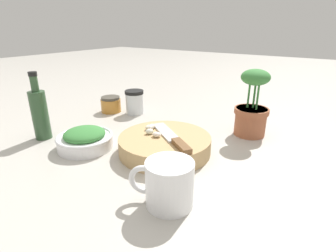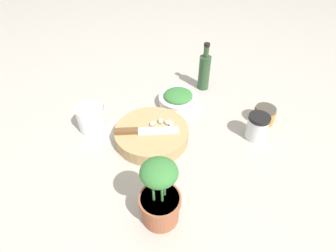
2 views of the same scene
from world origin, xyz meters
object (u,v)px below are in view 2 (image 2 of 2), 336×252
herb_bowl (178,98)px  spice_jar (257,127)px  cutting_board (152,134)px  oil_bottle (204,71)px  garlic_cloves (164,123)px  coffee_mug (92,118)px  honey_jar (264,115)px  potted_herb (160,198)px  chef_knife (143,131)px

herb_bowl → spice_jar: 0.32m
cutting_board → oil_bottle: oil_bottle is taller
garlic_cloves → spice_jar: bearing=139.7°
coffee_mug → honey_jar: coffee_mug is taller
herb_bowl → oil_bottle: size_ratio=0.77×
garlic_cloves → spice_jar: (-0.24, 0.20, -0.01)m
honey_jar → coffee_mug: bearing=-34.3°
herb_bowl → oil_bottle: oil_bottle is taller
herb_bowl → honey_jar: size_ratio=2.00×
coffee_mug → honey_jar: size_ratio=1.59×
herb_bowl → honey_jar: honey_jar is taller
oil_bottle → potted_herb: potted_herb is taller
garlic_cloves → herb_bowl: garlic_cloves is taller
cutting_board → potted_herb: (0.15, 0.25, 0.06)m
honey_jar → herb_bowl: bearing=-56.8°
garlic_cloves → potted_herb: (0.19, 0.24, 0.03)m
chef_knife → oil_bottle: bearing=141.9°
chef_knife → herb_bowl: same height
garlic_cloves → potted_herb: potted_herb is taller
coffee_mug → potted_herb: potted_herb is taller
chef_knife → coffee_mug: 0.20m
garlic_cloves → honey_jar: (-0.33, 0.16, -0.02)m
chef_knife → garlic_cloves: 0.08m
cutting_board → garlic_cloves: size_ratio=3.42×
cutting_board → honey_jar: bearing=155.7°
chef_knife → herb_bowl: bearing=147.2°
oil_bottle → spice_jar: bearing=77.5°
herb_bowl → potted_herb: potted_herb is taller
chef_knife → oil_bottle: (-0.39, -0.12, 0.03)m
cutting_board → spice_jar: spice_jar is taller
herb_bowl → chef_knife: bearing=22.9°
garlic_cloves → oil_bottle: size_ratio=0.36×
spice_jar → oil_bottle: size_ratio=0.45×
chef_knife → potted_herb: (0.12, 0.25, 0.03)m
spice_jar → honey_jar: 0.10m
spice_jar → potted_herb: potted_herb is taller
cutting_board → coffee_mug: bearing=-53.3°
garlic_cloves → coffee_mug: 0.25m
spice_jar → oil_bottle: (-0.07, -0.33, 0.03)m
chef_knife → herb_bowl: size_ratio=1.21×
herb_bowl → honey_jar: (-0.18, 0.27, 0.00)m
cutting_board → chef_knife: chef_knife is taller
spice_jar → coffee_mug: same height
herb_bowl → potted_herb: size_ratio=0.76×
cutting_board → garlic_cloves: bearing=174.4°
chef_knife → oil_bottle: oil_bottle is taller
chef_knife → coffee_mug: (0.10, -0.17, -0.00)m
honey_jar → chef_knife: bearing=-23.4°
coffee_mug → oil_bottle: bearing=174.5°
honey_jar → oil_bottle: size_ratio=0.39×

